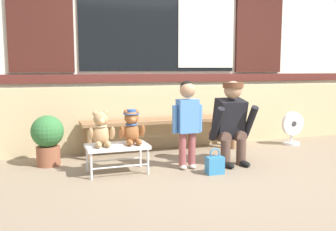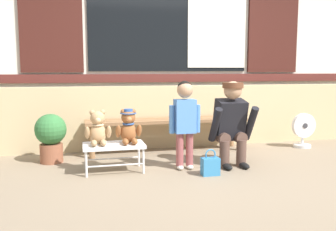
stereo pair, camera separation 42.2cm
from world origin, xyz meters
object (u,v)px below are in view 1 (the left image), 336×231
at_px(teddy_bear_plain, 101,130).
at_px(potted_plant, 48,137).
at_px(teddy_bear_with_hat, 132,128).
at_px(adult_crouching, 231,122).
at_px(child_standing, 187,115).
at_px(handbag_on_ground, 215,165).
at_px(small_display_bench, 117,148).
at_px(floor_fan, 292,128).
at_px(wooden_bench_long, 163,124).

height_order(teddy_bear_plain, potted_plant, teddy_bear_plain).
bearing_deg(teddy_bear_with_hat, adult_crouching, -2.22).
bearing_deg(adult_crouching, child_standing, -176.29).
distance_m(teddy_bear_plain, handbag_on_ground, 1.22).
distance_m(small_display_bench, teddy_bear_plain, 0.25).
height_order(child_standing, floor_fan, child_standing).
bearing_deg(child_standing, adult_crouching, 3.71).
bearing_deg(potted_plant, teddy_bear_with_hat, -33.73).
distance_m(small_display_bench, adult_crouching, 1.33).
height_order(teddy_bear_with_hat, floor_fan, teddy_bear_with_hat).
xyz_separation_m(handbag_on_ground, floor_fan, (1.72, 0.97, 0.14)).
relative_size(teddy_bear_plain, teddy_bear_with_hat, 1.00).
bearing_deg(potted_plant, wooden_bench_long, 8.78).
bearing_deg(small_display_bench, floor_fan, 12.71).
bearing_deg(small_display_bench, potted_plant, 140.30).
xyz_separation_m(child_standing, potted_plant, (-1.43, 0.64, -0.27)).
distance_m(teddy_bear_plain, child_standing, 0.93).
relative_size(adult_crouching, potted_plant, 1.67).
relative_size(adult_crouching, floor_fan, 1.98).
bearing_deg(potted_plant, adult_crouching, -16.83).
relative_size(wooden_bench_long, potted_plant, 3.68).
bearing_deg(adult_crouching, teddy_bear_with_hat, 177.78).
bearing_deg(teddy_bear_plain, teddy_bear_with_hat, 0.13).
distance_m(wooden_bench_long, potted_plant, 1.45).
xyz_separation_m(wooden_bench_long, adult_crouching, (0.55, -0.82, 0.11)).
distance_m(teddy_bear_with_hat, child_standing, 0.61).
height_order(wooden_bench_long, handbag_on_ground, wooden_bench_long).
bearing_deg(wooden_bench_long, adult_crouching, -56.40).
height_order(small_display_bench, teddy_bear_with_hat, teddy_bear_with_hat).
xyz_separation_m(teddy_bear_plain, potted_plant, (-0.51, 0.56, -0.14)).
bearing_deg(handbag_on_ground, adult_crouching, 41.88).
height_order(wooden_bench_long, teddy_bear_plain, teddy_bear_plain).
bearing_deg(handbag_on_ground, teddy_bear_plain, 161.45).
distance_m(teddy_bear_with_hat, handbag_on_ground, 0.95).
height_order(wooden_bench_long, child_standing, child_standing).
xyz_separation_m(handbag_on_ground, potted_plant, (-1.62, 0.93, 0.23)).
xyz_separation_m(adult_crouching, potted_plant, (-1.98, 0.60, -0.16)).
bearing_deg(teddy_bear_plain, wooden_bench_long, 40.06).
relative_size(wooden_bench_long, child_standing, 2.19).
distance_m(adult_crouching, handbag_on_ground, 0.62).
xyz_separation_m(wooden_bench_long, small_display_bench, (-0.76, -0.78, -0.11)).
xyz_separation_m(teddy_bear_with_hat, handbag_on_ground, (0.79, -0.37, -0.38)).
height_order(teddy_bear_plain, teddy_bear_with_hat, same).
relative_size(handbag_on_ground, floor_fan, 0.57).
bearing_deg(potted_plant, child_standing, -24.01).
relative_size(small_display_bench, child_standing, 0.67).
xyz_separation_m(teddy_bear_with_hat, adult_crouching, (1.15, -0.04, 0.01)).
bearing_deg(small_display_bench, adult_crouching, -1.86).
height_order(teddy_bear_plain, child_standing, child_standing).
xyz_separation_m(small_display_bench, teddy_bear_with_hat, (0.16, 0.00, 0.21)).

